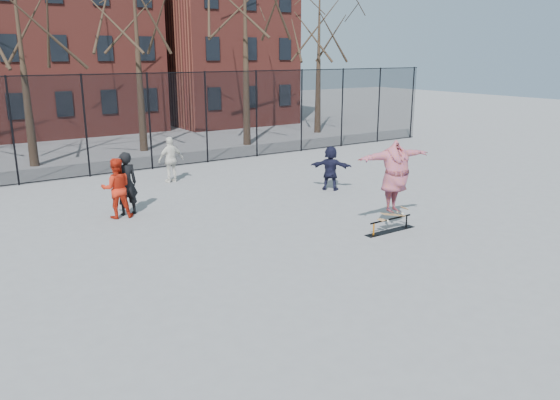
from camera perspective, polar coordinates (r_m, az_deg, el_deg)
ground at (r=12.18m, az=4.20°, el=-7.89°), size 100.00×100.00×0.00m
skate_rail at (r=15.32m, az=11.46°, el=-2.70°), size 1.69×0.26×0.37m
skateboard at (r=15.29m, az=11.72°, el=-1.65°), size 0.88×0.21×0.10m
skater at (r=15.03m, az=11.93°, el=2.13°), size 2.45×0.79×1.97m
bystander_black at (r=17.01m, az=-15.79°, el=1.66°), size 0.72×0.49×1.92m
bystander_red at (r=16.78m, az=-16.72°, el=1.19°), size 1.01×0.87×1.80m
bystander_white at (r=20.98m, az=-11.33°, el=4.15°), size 1.04×0.49×1.73m
bystander_navy at (r=19.50m, az=5.30°, el=3.35°), size 1.36×1.39×1.59m
fence at (r=23.02m, az=-16.31°, el=7.79°), size 34.03×0.07×4.00m
rowhouses at (r=35.64m, az=-22.46°, el=16.14°), size 29.00×7.00×13.00m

